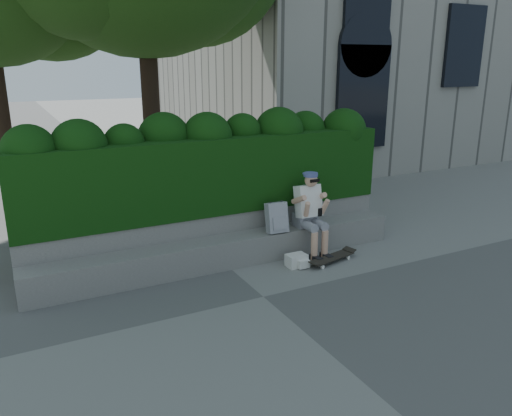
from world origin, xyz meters
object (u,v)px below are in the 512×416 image
skateboard (331,258)px  person (310,211)px  backpack_plaid (277,218)px  backpack_ground (296,260)px

skateboard → person: bearing=90.9°
backpack_plaid → backpack_ground: backpack_plaid is taller
skateboard → backpack_plaid: backpack_plaid is taller
backpack_plaid → backpack_ground: size_ratio=1.58×
person → skateboard: (0.12, -0.48, -0.68)m
person → backpack_ground: person is taller
person → skateboard: bearing=-76.5°
skateboard → backpack_plaid: (-0.69, 0.57, 0.62)m
backpack_ground → skateboard: bearing=-11.6°
skateboard → backpack_ground: 0.60m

